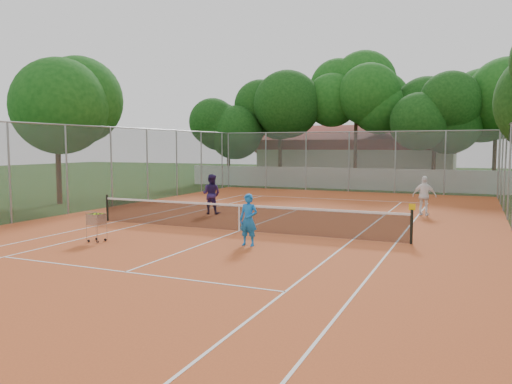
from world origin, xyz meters
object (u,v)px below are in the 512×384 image
at_px(player_far_left, 211,194).
at_px(ball_hopper, 97,227).
at_px(tennis_net, 239,217).
at_px(player_far_right, 424,196).
at_px(player_near, 248,220).
at_px(clubhouse, 358,156).

bearing_deg(player_far_left, ball_hopper, 85.37).
bearing_deg(tennis_net, player_far_left, 130.70).
relative_size(tennis_net, player_far_right, 6.84).
distance_m(tennis_net, player_near, 2.68).
bearing_deg(ball_hopper, player_near, 37.32).
relative_size(tennis_net, player_near, 7.43).
relative_size(tennis_net, player_far_left, 6.66).
distance_m(player_far_right, ball_hopper, 13.86).
distance_m(clubhouse, player_near, 31.48).
distance_m(player_near, player_far_right, 10.13).
xyz_separation_m(clubhouse, ball_hopper, (-1.27, -32.66, -1.68)).
bearing_deg(player_far_left, player_far_right, -163.03).
relative_size(tennis_net, ball_hopper, 11.98).
bearing_deg(player_near, player_far_right, 65.43).
bearing_deg(clubhouse, player_near, -83.81).
xyz_separation_m(player_near, player_far_right, (4.32, 9.16, 0.07)).
bearing_deg(player_near, ball_hopper, -162.66).
bearing_deg(clubhouse, tennis_net, -86.05).
height_order(tennis_net, clubhouse, clubhouse).
xyz_separation_m(player_near, ball_hopper, (-4.66, -1.40, -0.30)).
distance_m(player_near, ball_hopper, 4.88).
distance_m(clubhouse, player_far_left, 25.44).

